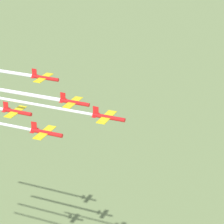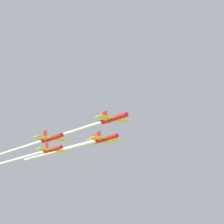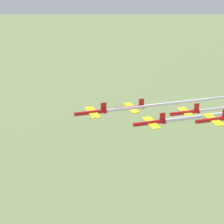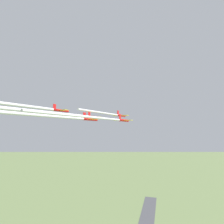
% 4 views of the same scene
% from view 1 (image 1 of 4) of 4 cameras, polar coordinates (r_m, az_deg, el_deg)
% --- Properties ---
extents(jet_0, '(10.29, 10.09, 3.63)m').
position_cam_1_polar(jet_0, '(165.18, -0.49, -0.55)').
color(jet_0, red).
extents(jet_1, '(10.29, 10.09, 3.63)m').
position_cam_1_polar(jet_1, '(180.50, -4.16, 1.05)').
color(jet_1, red).
extents(jet_2, '(10.29, 10.09, 3.63)m').
position_cam_1_polar(jet_2, '(165.84, -7.16, -2.20)').
color(jet_2, red).
extents(jet_3, '(10.29, 10.09, 3.63)m').
position_cam_1_polar(jet_3, '(194.87, -7.31, 3.68)').
color(jet_3, red).
extents(jet_4, '(10.29, 10.09, 3.63)m').
position_cam_1_polar(jet_4, '(181.44, -10.26, 0.04)').
color(jet_4, red).
extents(smoke_trail_0, '(32.15, 20.39, 0.95)m').
position_cam_1_polar(smoke_trail_0, '(174.99, -7.61, 0.70)').
color(smoke_trail_0, white).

